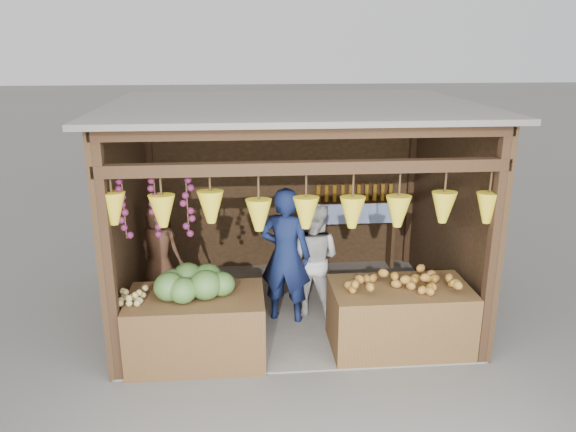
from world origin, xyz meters
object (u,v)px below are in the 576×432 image
object	(u,v)px
woman_standing	(313,259)
vendor_seated	(160,248)
man_standing	(285,256)
counter_left	(197,327)
counter_right	(399,317)

from	to	relation	value
woman_standing	vendor_seated	xyz separation A→B (m)	(-1.91, 0.18, 0.14)
man_standing	woman_standing	bearing A→B (deg)	-135.59
counter_left	vendor_seated	xyz separation A→B (m)	(-0.52, 1.17, 0.50)
counter_right	woman_standing	distance (m)	1.34
counter_left	counter_right	distance (m)	2.26
counter_right	vendor_seated	xyz separation A→B (m)	(-2.77, 1.13, 0.50)
woman_standing	counter_right	bearing A→B (deg)	154.11
counter_left	man_standing	world-z (taller)	man_standing
counter_right	counter_left	bearing A→B (deg)	-179.01
vendor_seated	counter_right	bearing A→B (deg)	-173.57
woman_standing	vendor_seated	bearing A→B (deg)	16.79
counter_left	counter_right	bearing A→B (deg)	0.99
man_standing	woman_standing	size ratio (longest dim) A/B	1.17
counter_right	woman_standing	size ratio (longest dim) A/B	1.04
vendor_seated	counter_left	bearing A→B (deg)	142.47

